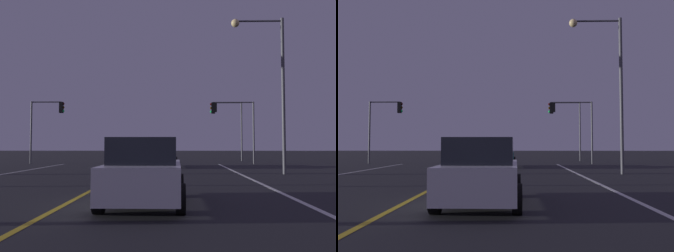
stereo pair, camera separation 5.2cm
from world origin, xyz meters
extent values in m
cube|color=silver|center=(6.18, 12.41, 0.00)|extent=(0.16, 36.82, 0.01)
cube|color=gold|center=(0.00, 12.41, 0.00)|extent=(0.16, 36.82, 0.01)
cylinder|color=black|center=(0.98, 28.43, 0.34)|extent=(0.22, 0.68, 0.68)
cylinder|color=black|center=(2.78, 28.43, 0.34)|extent=(0.22, 0.68, 0.68)
cylinder|color=black|center=(0.98, 25.73, 0.34)|extent=(0.22, 0.68, 0.68)
cylinder|color=black|center=(2.78, 25.73, 0.34)|extent=(0.22, 0.68, 0.68)
cube|color=#145156|center=(1.88, 27.08, 0.66)|extent=(1.80, 4.30, 0.80)
cube|color=black|center=(1.88, 26.83, 1.38)|extent=(1.60, 2.10, 0.64)
cube|color=red|center=(1.28, 24.98, 0.76)|extent=(0.24, 0.08, 0.16)
cube|color=red|center=(2.48, 24.98, 0.76)|extent=(0.24, 0.08, 0.16)
cylinder|color=black|center=(1.15, 12.42, 0.34)|extent=(0.22, 0.68, 0.68)
cylinder|color=black|center=(2.95, 12.42, 0.34)|extent=(0.22, 0.68, 0.68)
cylinder|color=black|center=(1.15, 9.72, 0.34)|extent=(0.22, 0.68, 0.68)
cylinder|color=black|center=(2.95, 9.72, 0.34)|extent=(0.22, 0.68, 0.68)
cube|color=silver|center=(2.05, 11.07, 0.66)|extent=(1.80, 4.30, 0.80)
cube|color=black|center=(2.05, 10.82, 1.38)|extent=(1.60, 2.10, 0.64)
cube|color=red|center=(1.45, 8.97, 0.76)|extent=(0.24, 0.08, 0.16)
cube|color=red|center=(2.65, 8.97, 0.76)|extent=(0.24, 0.08, 0.16)
cylinder|color=#4C4C51|center=(9.04, 31.32, 2.51)|extent=(0.14, 0.14, 5.01)
cylinder|color=#4C4C51|center=(7.42, 31.32, 4.96)|extent=(3.24, 0.10, 0.10)
cube|color=black|center=(5.80, 31.32, 4.51)|extent=(0.28, 0.36, 0.90)
sphere|color=#3A0605|center=(5.64, 31.32, 4.81)|extent=(0.20, 0.20, 0.20)
sphere|color=#3C2706|center=(5.64, 31.32, 4.51)|extent=(0.20, 0.20, 0.20)
sphere|color=#19E059|center=(5.64, 31.32, 4.21)|extent=(0.20, 0.20, 0.20)
cylinder|color=#4C4C51|center=(-9.04, 31.32, 2.54)|extent=(0.14, 0.14, 5.09)
cylinder|color=#4C4C51|center=(-7.81, 31.32, 5.04)|extent=(2.46, 0.10, 0.10)
cube|color=black|center=(-6.59, 31.32, 4.59)|extent=(0.28, 0.36, 0.90)
sphere|color=#3A0605|center=(-6.43, 31.32, 4.89)|extent=(0.20, 0.20, 0.20)
sphere|color=#3C2706|center=(-6.43, 31.32, 4.59)|extent=(0.20, 0.20, 0.20)
sphere|color=#19E059|center=(-6.43, 31.32, 4.29)|extent=(0.20, 0.20, 0.20)
cylinder|color=#4C4C51|center=(9.04, 36.82, 2.81)|extent=(0.14, 0.14, 5.62)
cylinder|color=#4C4C51|center=(7.80, 36.82, 5.57)|extent=(2.49, 0.10, 0.10)
cube|color=black|center=(6.55, 36.82, 5.12)|extent=(0.28, 0.36, 0.90)
sphere|color=#3A0605|center=(6.39, 36.82, 5.42)|extent=(0.20, 0.20, 0.20)
sphere|color=#3C2706|center=(6.39, 36.82, 5.12)|extent=(0.20, 0.20, 0.20)
sphere|color=#19E059|center=(6.39, 36.82, 4.82)|extent=(0.20, 0.20, 0.20)
cylinder|color=#4C4C51|center=(8.47, 20.98, 4.13)|extent=(0.18, 0.18, 8.27)
cylinder|color=#4C4C51|center=(7.23, 20.98, 8.12)|extent=(2.48, 0.10, 0.10)
sphere|color=#F9D88C|center=(5.99, 20.98, 8.02)|extent=(0.44, 0.44, 0.44)
camera|label=1|loc=(2.87, 1.59, 1.52)|focal=39.38mm
camera|label=2|loc=(2.92, 1.59, 1.52)|focal=39.38mm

